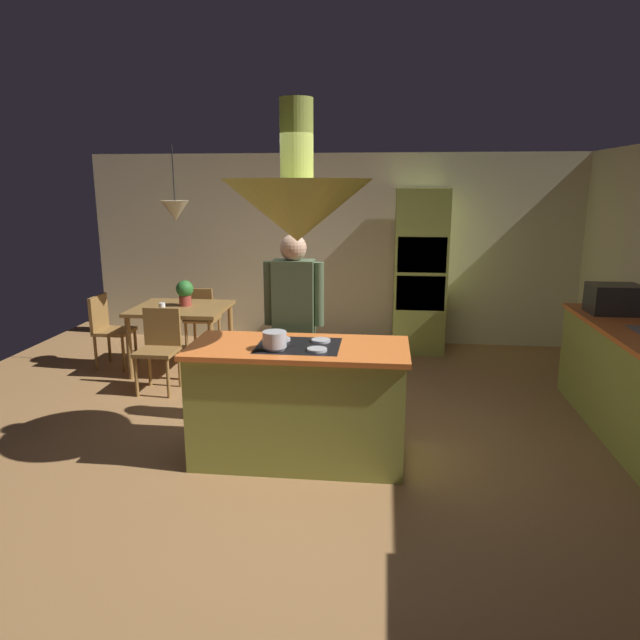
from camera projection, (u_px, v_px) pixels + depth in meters
The scene contains 16 objects.
ground at pixel (303, 446), 4.84m from camera, with size 8.16×8.16×0.00m, color #9E7042.
wall_back at pixel (338, 250), 7.89m from camera, with size 6.80×0.10×2.55m, color beige.
kitchen_island at pixel (299, 402), 4.54m from camera, with size 1.70×0.77×0.96m.
counter_run_right at pixel (636, 381), 5.00m from camera, with size 0.73×2.26×0.94m.
oven_tower at pixel (420, 271), 7.42m from camera, with size 0.66×0.62×2.10m.
dining_table at pixel (181, 315), 6.71m from camera, with size 1.07×0.94×0.76m.
person_at_island at pixel (294, 318), 5.07m from camera, with size 0.53×0.23×1.73m.
range_hood at pixel (297, 207), 4.19m from camera, with size 1.10×1.10×1.00m.
pendant_light_over_table at pixel (175, 210), 6.44m from camera, with size 0.32×0.32×0.82m.
chair_facing_island at pixel (160, 344), 6.08m from camera, with size 0.40×0.40×0.87m.
chair_by_back_wall at pixel (200, 315), 7.42m from camera, with size 0.40×0.40×0.87m.
chair_at_corner at pixel (108, 326), 6.85m from camera, with size 0.40×0.40×0.87m.
potted_plant_on_table at pixel (185, 292), 6.71m from camera, with size 0.20×0.20×0.30m.
cup_on_table at pixel (162, 307), 6.47m from camera, with size 0.07×0.07×0.09m, color white.
microwave_on_counter at pixel (614, 299), 5.51m from camera, with size 0.46×0.36×0.28m, color #232326.
cooking_pot_on_cooktop at pixel (275, 339), 4.31m from camera, with size 0.18×0.18×0.12m, color #B2B2B7.
Camera 1 is at (0.64, -4.42, 2.15)m, focal length 32.34 mm.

